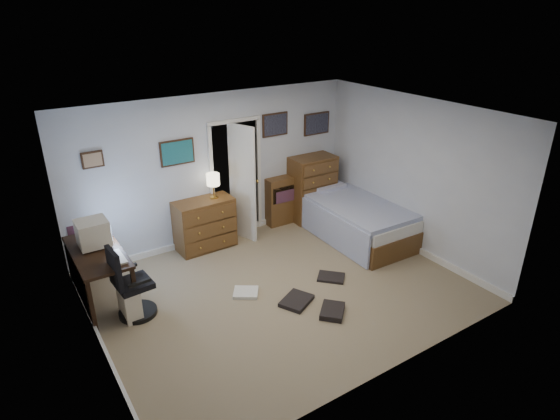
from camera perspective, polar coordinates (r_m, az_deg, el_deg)
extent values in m
cube|color=#85765B|center=(6.82, 0.24, -9.73)|extent=(5.00, 4.00, 0.02)
cube|color=black|center=(6.65, -21.46, -4.81)|extent=(0.63, 1.35, 0.04)
cube|color=black|center=(6.27, -21.97, -10.91)|extent=(0.05, 0.05, 0.74)
cube|color=black|center=(6.35, -17.22, -9.67)|extent=(0.05, 0.05, 0.74)
cube|color=black|center=(7.36, -24.18, -5.92)|extent=(0.05, 0.05, 0.74)
cube|color=black|center=(7.43, -20.14, -4.94)|extent=(0.05, 0.05, 0.74)
cube|color=black|center=(6.78, -23.40, -7.92)|extent=(0.04, 1.24, 0.52)
cube|color=beige|center=(6.70, -21.86, -2.60)|extent=(0.40, 0.37, 0.35)
cube|color=#8CB2F2|center=(6.73, -20.20, -2.20)|extent=(0.01, 0.29, 0.23)
cube|color=beige|center=(6.77, -21.62, -4.01)|extent=(0.26, 0.26, 0.02)
cube|color=beige|center=(6.36, -19.21, -5.47)|extent=(0.16, 0.42, 0.02)
cube|color=beige|center=(6.48, -17.90, -10.48)|extent=(0.21, 0.44, 0.47)
cube|color=black|center=(6.50, -16.98, -10.23)|extent=(0.01, 0.31, 0.36)
cylinder|color=black|center=(6.60, -16.91, -11.81)|extent=(0.53, 0.53, 0.06)
cylinder|color=black|center=(6.48, -17.13, -10.30)|extent=(0.06, 0.06, 0.38)
cube|color=black|center=(6.36, -17.38, -8.59)|extent=(0.45, 0.45, 0.08)
cube|color=black|center=(6.16, -19.53, -6.81)|extent=(0.09, 0.38, 0.52)
cube|color=black|center=(6.10, -16.75, -8.49)|extent=(0.29, 0.07, 0.04)
cube|color=black|center=(6.48, -18.26, -6.68)|extent=(0.29, 0.07, 0.04)
cube|color=maroon|center=(7.63, -23.55, -4.35)|extent=(0.17, 0.17, 0.82)
cube|color=brown|center=(7.82, -9.17, -1.70)|extent=(0.97, 0.51, 0.85)
cylinder|color=gold|center=(7.72, -8.03, 1.56)|extent=(0.13, 0.13, 0.02)
cylinder|color=gold|center=(7.68, -8.09, 2.44)|extent=(0.03, 0.03, 0.26)
cylinder|color=beige|center=(7.61, -8.16, 3.71)|extent=(0.22, 0.22, 0.19)
cube|color=black|center=(8.32, -6.44, 4.34)|extent=(0.90, 0.60, 2.00)
cube|color=white|center=(7.86, -8.26, 3.05)|extent=(0.06, 0.05, 2.00)
cube|color=white|center=(8.25, -2.60, 4.29)|extent=(0.06, 0.05, 2.00)
cube|color=white|center=(7.76, -5.65, 10.78)|extent=(0.96, 0.05, 0.06)
cube|color=white|center=(7.94, -5.28, 3.41)|extent=(0.31, 0.77, 2.00)
sphere|color=gold|center=(7.95, -2.79, 3.52)|extent=(0.06, 0.06, 0.06)
cube|color=brown|center=(8.75, 3.94, 2.68)|extent=(0.83, 0.50, 1.22)
cube|color=brown|center=(8.69, 1.34, 1.43)|extent=(1.00, 0.27, 0.89)
cube|color=black|center=(8.57, 1.62, 2.31)|extent=(0.91, 0.12, 0.30)
cube|color=maroon|center=(8.58, 1.61, 2.06)|extent=(0.80, 0.14, 0.22)
cube|color=brown|center=(8.31, 9.04, -1.92)|extent=(1.14, 2.19, 0.38)
cube|color=white|center=(8.19, 9.17, -0.11)|extent=(1.09, 2.15, 0.19)
cube|color=#5C6BAB|center=(8.07, 9.71, 0.39)|extent=(1.19, 1.87, 0.11)
cube|color=#5C6BAB|center=(7.85, 6.39, -2.43)|extent=(0.09, 1.84, 0.58)
cube|color=#787EC0|center=(8.70, 5.81, 2.71)|extent=(0.61, 0.43, 0.14)
cube|color=#331E11|center=(7.13, -21.89, 5.72)|extent=(0.30, 0.03, 0.24)
cube|color=olive|center=(7.11, -21.86, 5.69)|extent=(0.25, 0.01, 0.19)
cube|color=#331E11|center=(7.47, -12.42, 6.88)|extent=(0.55, 0.03, 0.40)
cube|color=#0B424D|center=(7.45, -12.37, 6.85)|extent=(0.50, 0.01, 0.35)
cube|color=#331E11|center=(8.19, -0.61, 10.37)|extent=(0.50, 0.03, 0.40)
cube|color=black|center=(8.18, -0.54, 10.35)|extent=(0.45, 0.01, 0.35)
cube|color=#331E11|center=(8.72, 4.48, 10.46)|extent=(0.55, 0.03, 0.40)
cube|color=black|center=(8.70, 4.55, 10.43)|extent=(0.50, 0.01, 0.35)
cube|color=silver|center=(6.72, -4.19, -10.00)|extent=(0.45, 0.43, 0.05)
cube|color=black|center=(6.53, 2.02, -11.00)|extent=(0.54, 0.50, 0.06)
cube|color=black|center=(6.36, 6.40, -12.14)|extent=(0.48, 0.48, 0.08)
cube|color=black|center=(7.09, 6.24, -8.15)|extent=(0.48, 0.48, 0.04)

